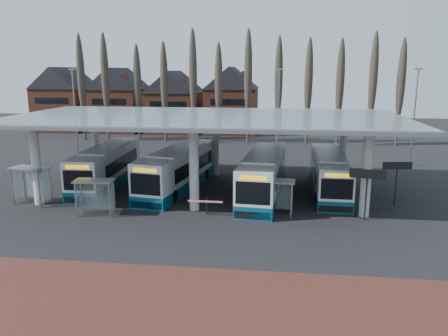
# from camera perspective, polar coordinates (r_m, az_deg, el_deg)

# --- Properties ---
(ground) EXTENTS (140.00, 140.00, 0.00)m
(ground) POSITION_cam_1_polar(r_m,az_deg,el_deg) (29.78, -4.76, -6.92)
(ground) COLOR black
(ground) RESTS_ON ground
(brick_strip) EXTENTS (70.00, 10.00, 0.03)m
(brick_strip) POSITION_cam_1_polar(r_m,az_deg,el_deg) (19.27, -12.28, -18.69)
(brick_strip) COLOR #522521
(brick_strip) RESTS_ON ground
(station_canopy) EXTENTS (32.00, 16.00, 6.34)m
(station_canopy) POSITION_cam_1_polar(r_m,az_deg,el_deg) (36.20, -2.38, 5.85)
(station_canopy) COLOR beige
(station_canopy) RESTS_ON ground
(poplar_row) EXTENTS (45.10, 1.10, 14.50)m
(poplar_row) POSITION_cam_1_polar(r_m,az_deg,el_deg) (60.77, 1.43, 11.51)
(poplar_row) COLOR #473D33
(poplar_row) RESTS_ON ground
(townhouse_row) EXTENTS (36.80, 10.30, 12.25)m
(townhouse_row) POSITION_cam_1_polar(r_m,az_deg,el_deg) (74.76, -10.02, 9.35)
(townhouse_row) COLOR brown
(townhouse_row) RESTS_ON ground
(lamp_post_a) EXTENTS (0.80, 0.16, 10.17)m
(lamp_post_a) POSITION_cam_1_polar(r_m,az_deg,el_deg) (55.09, -18.89, 7.14)
(lamp_post_a) COLOR slate
(lamp_post_a) RESTS_ON ground
(lamp_post_b) EXTENTS (0.80, 0.16, 10.17)m
(lamp_post_b) POSITION_cam_1_polar(r_m,az_deg,el_deg) (53.68, 7.13, 7.59)
(lamp_post_b) COLOR slate
(lamp_post_b) RESTS_ON ground
(lamp_post_c) EXTENTS (0.80, 0.16, 10.17)m
(lamp_post_c) POSITION_cam_1_polar(r_m,az_deg,el_deg) (49.78, 23.58, 6.26)
(lamp_post_c) COLOR slate
(lamp_post_c) RESTS_ON ground
(bus_0) EXTENTS (3.11, 12.47, 3.44)m
(bus_0) POSITION_cam_1_polar(r_m,az_deg,el_deg) (40.13, -15.03, 0.21)
(bus_0) COLOR white
(bus_0) RESTS_ON ground
(bus_1) EXTENTS (4.72, 12.86, 3.50)m
(bus_1) POSITION_cam_1_polar(r_m,az_deg,el_deg) (37.58, -5.94, -0.20)
(bus_1) COLOR white
(bus_1) RESTS_ON ground
(bus_2) EXTENTS (3.70, 12.77, 3.50)m
(bus_2) POSITION_cam_1_polar(r_m,az_deg,el_deg) (35.39, 5.17, -0.99)
(bus_2) COLOR white
(bus_2) RESTS_ON ground
(bus_3) EXTENTS (2.80, 11.91, 3.29)m
(bus_3) POSITION_cam_1_polar(r_m,az_deg,el_deg) (37.43, 13.54, -0.69)
(bus_3) COLOR white
(bus_3) RESTS_ON ground
(shelter_0) EXTENTS (3.31, 2.20, 2.82)m
(shelter_0) POSITION_cam_1_polar(r_m,az_deg,el_deg) (36.10, -23.77, -1.10)
(shelter_0) COLOR gray
(shelter_0) RESTS_ON ground
(shelter_1) EXTENTS (2.84, 1.58, 2.54)m
(shelter_1) POSITION_cam_1_polar(r_m,az_deg,el_deg) (31.80, -16.47, -2.66)
(shelter_1) COLOR gray
(shelter_1) RESTS_ON ground
(shelter_2) EXTENTS (2.83, 1.57, 2.54)m
(shelter_2) POSITION_cam_1_polar(r_m,az_deg,el_deg) (30.64, 6.69, -2.79)
(shelter_2) COLOR gray
(shelter_2) RESTS_ON ground
(info_sign_0) EXTENTS (2.32, 0.68, 3.51)m
(info_sign_0) POSITION_cam_1_polar(r_m,az_deg,el_deg) (30.60, 18.22, -1.24)
(info_sign_0) COLOR black
(info_sign_0) RESTS_ON ground
(info_sign_1) EXTENTS (2.21, 0.52, 3.31)m
(info_sign_1) POSITION_cam_1_polar(r_m,az_deg,el_deg) (34.98, 21.68, -0.11)
(info_sign_1) COLOR black
(info_sign_1) RESTS_ON ground
(barrier) EXTENTS (2.43, 0.67, 1.22)m
(barrier) POSITION_cam_1_polar(r_m,az_deg,el_deg) (30.57, -2.43, -4.51)
(barrier) COLOR black
(barrier) RESTS_ON ground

